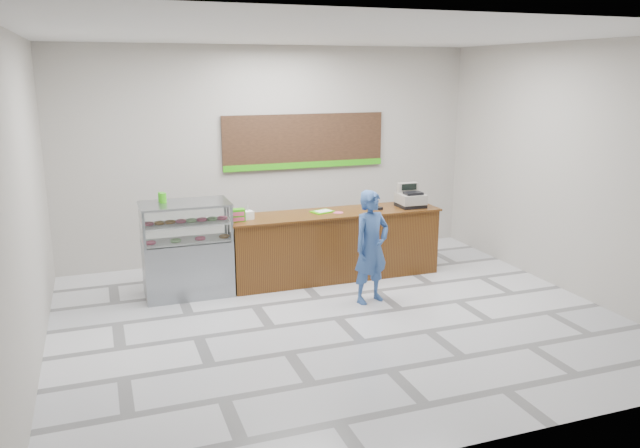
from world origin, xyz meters
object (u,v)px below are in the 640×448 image
object	(u,v)px
serving_tray	(322,212)
sales_counter	(334,245)
cash_register	(410,198)
customer	(371,247)
display_case	(187,248)

from	to	relation	value
serving_tray	sales_counter	bearing A→B (deg)	-35.25
serving_tray	cash_register	bearing A→B (deg)	-23.22
customer	cash_register	bearing A→B (deg)	26.79
sales_counter	customer	distance (m)	1.16
customer	serving_tray	bearing A→B (deg)	86.74
display_case	cash_register	xyz separation A→B (m)	(3.46, -0.06, 0.49)
sales_counter	display_case	bearing A→B (deg)	180.00
sales_counter	serving_tray	distance (m)	0.55
cash_register	serving_tray	size ratio (longest dim) A/B	1.10
cash_register	serving_tray	world-z (taller)	cash_register
cash_register	customer	distance (m)	1.62
sales_counter	customer	bearing A→B (deg)	-85.11
customer	sales_counter	bearing A→B (deg)	78.59
sales_counter	cash_register	xyz separation A→B (m)	(1.24, -0.06, 0.65)
sales_counter	cash_register	world-z (taller)	cash_register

